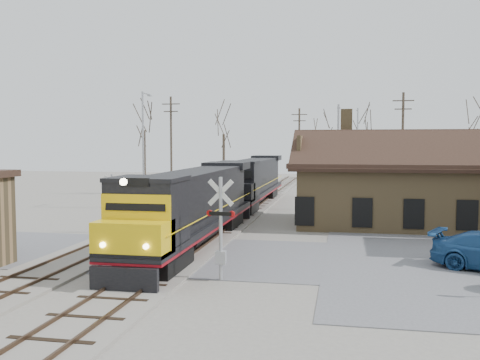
% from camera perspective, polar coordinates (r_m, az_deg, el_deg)
% --- Properties ---
extents(ground, '(140.00, 140.00, 0.00)m').
position_cam_1_polar(ground, '(26.85, -6.31, -7.93)').
color(ground, gray).
rests_on(ground, ground).
extents(road, '(60.00, 9.00, 0.03)m').
position_cam_1_polar(road, '(26.84, -6.31, -7.90)').
color(road, '#5B5B5F').
rests_on(road, ground).
extents(track_main, '(3.40, 90.00, 0.24)m').
position_cam_1_polar(track_main, '(41.20, -0.08, -3.64)').
color(track_main, gray).
rests_on(track_main, ground).
extents(track_siding, '(3.40, 90.00, 0.24)m').
position_cam_1_polar(track_siding, '(42.28, -6.08, -3.46)').
color(track_siding, gray).
rests_on(track_siding, ground).
extents(depot, '(15.20, 9.31, 7.90)m').
position_cam_1_polar(depot, '(37.43, 17.32, -0.98)').
color(depot, olive).
rests_on(depot, ground).
extents(locomotive_lead, '(2.83, 18.95, 4.20)m').
position_cam_1_polar(locomotive_lead, '(28.27, -5.20, -2.78)').
color(locomotive_lead, black).
rests_on(locomotive_lead, ground).
extents(locomotive_trailing, '(2.83, 18.95, 3.98)m').
position_cam_1_polar(locomotive_trailing, '(46.96, 1.36, -0.07)').
color(locomotive_trailing, black).
rests_on(locomotive_trailing, ground).
extents(crossbuck_near, '(1.19, 0.31, 4.18)m').
position_cam_1_polar(crossbuck_near, '(21.50, -2.07, -5.61)').
color(crossbuck_near, '#A5A8AD').
rests_on(crossbuck_near, ground).
extents(crossbuck_far, '(1.01, 0.38, 3.63)m').
position_cam_1_polar(crossbuck_far, '(33.76, -13.49, -2.59)').
color(crossbuck_far, '#A5A8AD').
rests_on(crossbuck_far, ground).
extents(streetlight_a, '(0.25, 2.04, 9.81)m').
position_cam_1_polar(streetlight_a, '(45.76, -10.23, 3.82)').
color(streetlight_a, '#A5A8AD').
rests_on(streetlight_a, ground).
extents(streetlight_b, '(0.25, 2.04, 8.67)m').
position_cam_1_polar(streetlight_b, '(44.76, 10.41, 3.07)').
color(streetlight_b, '#A5A8AD').
rests_on(streetlight_b, ground).
extents(streetlight_c, '(0.25, 2.04, 9.38)m').
position_cam_1_polar(streetlight_c, '(61.16, 12.40, 3.62)').
color(streetlight_c, '#A5A8AD').
rests_on(streetlight_c, ground).
extents(utility_pole_a, '(2.00, 0.24, 10.50)m').
position_cam_1_polar(utility_pole_a, '(58.41, -7.36, 3.91)').
color(utility_pole_a, '#382D23').
rests_on(utility_pole_a, ground).
extents(utility_pole_b, '(2.00, 0.24, 9.94)m').
position_cam_1_polar(utility_pole_b, '(69.03, 6.32, 3.69)').
color(utility_pole_b, '#382D23').
rests_on(utility_pole_b, ground).
extents(utility_pole_c, '(2.00, 0.24, 10.37)m').
position_cam_1_polar(utility_pole_c, '(54.01, 16.94, 3.70)').
color(utility_pole_c, '#382D23').
rests_on(utility_pole_c, ground).
extents(tree_a, '(4.59, 4.59, 11.25)m').
position_cam_1_polar(tree_a, '(58.44, -10.20, 6.36)').
color(tree_a, '#382D23').
rests_on(tree_a, ground).
extents(tree_b, '(4.39, 4.39, 10.76)m').
position_cam_1_polar(tree_b, '(64.25, -1.75, 5.89)').
color(tree_b, '#382D23').
rests_on(tree_b, ground).
extents(tree_c, '(4.27, 4.27, 10.46)m').
position_cam_1_polar(tree_c, '(72.27, 8.67, 5.47)').
color(tree_c, '#382D23').
rests_on(tree_c, ground).
extents(tree_d, '(4.48, 4.48, 10.98)m').
position_cam_1_polar(tree_d, '(66.68, 12.94, 5.86)').
color(tree_d, '#382D23').
rests_on(tree_d, ground).
extents(tree_e, '(4.37, 4.37, 10.70)m').
position_cam_1_polar(tree_e, '(66.26, 23.89, 5.46)').
color(tree_e, '#382D23').
rests_on(tree_e, ground).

